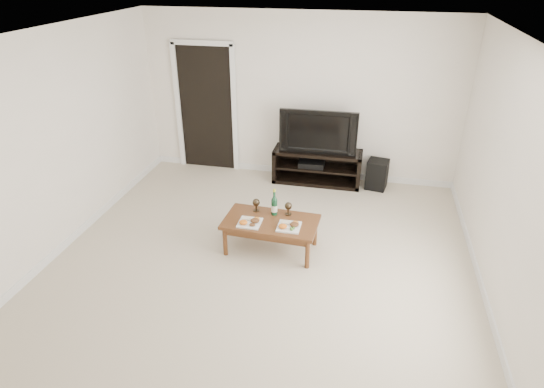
{
  "coord_description": "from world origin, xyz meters",
  "views": [
    {
      "loc": [
        1.09,
        -4.18,
        3.26
      ],
      "look_at": [
        0.03,
        0.61,
        0.7
      ],
      "focal_mm": 30.0,
      "sensor_mm": 36.0,
      "label": 1
    }
  ],
  "objects_px": {
    "television": "(319,130)",
    "media_console": "(317,167)",
    "coffee_table": "(271,235)",
    "subwoofer": "(377,174)"
  },
  "relations": [
    {
      "from": "television",
      "to": "media_console",
      "type": "bearing_deg",
      "value": -0.58
    },
    {
      "from": "subwoofer",
      "to": "coffee_table",
      "type": "distance_m",
      "value": 2.4
    },
    {
      "from": "television",
      "to": "subwoofer",
      "type": "height_order",
      "value": "television"
    },
    {
      "from": "media_console",
      "to": "television",
      "type": "relative_size",
      "value": 1.17
    },
    {
      "from": "media_console",
      "to": "coffee_table",
      "type": "height_order",
      "value": "media_console"
    },
    {
      "from": "subwoofer",
      "to": "coffee_table",
      "type": "height_order",
      "value": "subwoofer"
    },
    {
      "from": "television",
      "to": "coffee_table",
      "type": "distance_m",
      "value": 2.18
    },
    {
      "from": "media_console",
      "to": "television",
      "type": "distance_m",
      "value": 0.62
    },
    {
      "from": "television",
      "to": "subwoofer",
      "type": "xyz_separation_m",
      "value": [
        0.95,
        0.0,
        -0.66
      ]
    },
    {
      "from": "subwoofer",
      "to": "media_console",
      "type": "bearing_deg",
      "value": -169.77
    }
  ]
}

